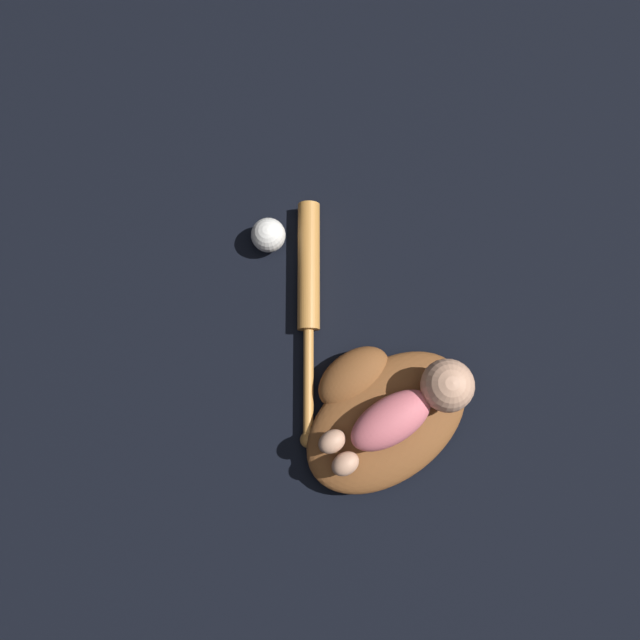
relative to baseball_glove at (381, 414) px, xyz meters
The scene contains 5 objects.
ground_plane 0.05m from the baseball_glove, 165.12° to the right, with size 6.00×6.00×0.00m, color black.
baseball_glove is the anchor object (origin of this frame).
baby_figure 0.10m from the baseball_glove, 26.19° to the right, with size 0.33×0.13×0.11m.
baseball_bat 0.31m from the baseball_glove, 82.77° to the left, with size 0.35×0.45×0.05m.
baseball 0.46m from the baseball_glove, 85.02° to the left, with size 0.08×0.08×0.08m.
Camera 1 is at (-0.11, 0.04, 1.36)m, focal length 35.00 mm.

